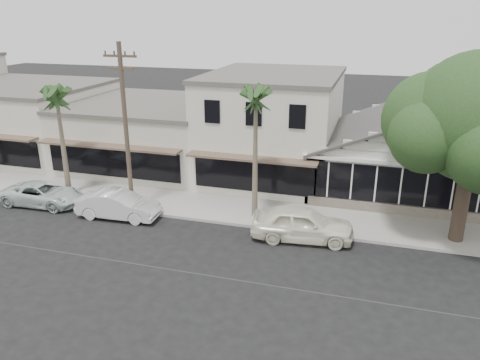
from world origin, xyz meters
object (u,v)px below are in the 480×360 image
(car_1, at_px, (118,205))
(car_2, at_px, (43,194))
(shade_tree, at_px, (473,120))
(utility_pole, at_px, (126,126))
(car_0, at_px, (302,224))

(car_1, relative_size, car_2, 0.96)
(car_2, bearing_deg, shade_tree, -87.12)
(car_1, bearing_deg, utility_pole, -16.17)
(car_0, xyz_separation_m, car_2, (-14.80, 0.17, -0.19))
(car_2, bearing_deg, car_0, -92.65)
(car_0, height_order, shade_tree, shade_tree)
(utility_pole, height_order, car_1, utility_pole)
(car_0, bearing_deg, car_2, 83.08)
(car_2, bearing_deg, car_1, -96.39)
(car_1, xyz_separation_m, shade_tree, (16.76, 2.24, 5.15))
(car_2, bearing_deg, utility_pole, -85.19)
(utility_pole, xyz_separation_m, shade_tree, (16.52, 1.22, 1.08))
(shade_tree, bearing_deg, utility_pole, -175.76)
(utility_pole, relative_size, car_0, 1.85)
(utility_pole, xyz_separation_m, car_2, (-5.28, -0.63, -4.15))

